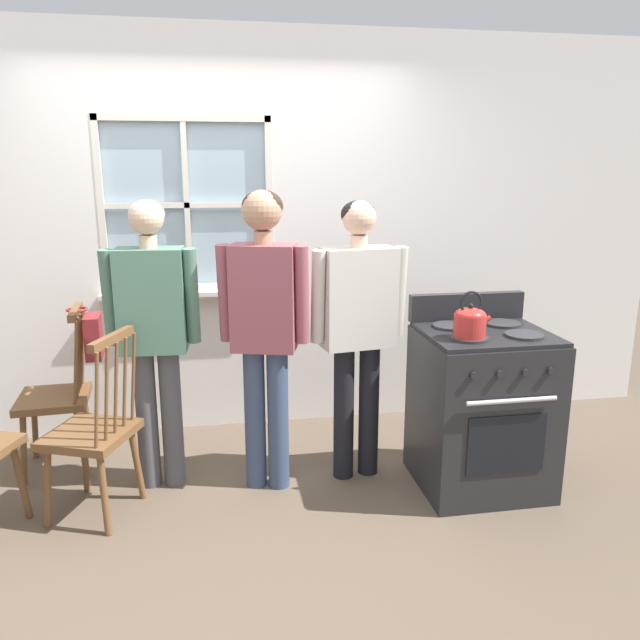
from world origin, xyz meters
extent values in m
plane|color=brown|center=(0.00, 0.00, 0.00)|extent=(16.00, 16.00, 0.00)
cube|color=white|center=(1.77, 1.40, 1.35)|extent=(2.86, 0.06, 2.70)
cube|color=white|center=(-0.22, 1.40, 0.50)|extent=(1.13, 0.06, 1.00)
cube|color=white|center=(-0.22, 1.40, 2.42)|extent=(1.13, 0.06, 0.56)
cube|color=silver|center=(-0.22, 1.32, 0.98)|extent=(1.19, 0.10, 0.03)
cube|color=#9EB7C6|center=(-0.22, 1.41, 1.57)|extent=(1.07, 0.01, 1.08)
cube|color=silver|center=(-0.22, 1.38, 1.57)|extent=(0.04, 0.02, 1.14)
cube|color=silver|center=(-0.22, 1.38, 1.57)|extent=(1.13, 0.02, 0.04)
cube|color=silver|center=(-0.77, 1.38, 1.57)|extent=(0.04, 0.03, 1.14)
cube|color=silver|center=(0.32, 1.38, 1.57)|extent=(0.04, 0.03, 1.14)
cube|color=silver|center=(-0.22, 1.38, 2.12)|extent=(1.13, 0.03, 0.04)
cube|color=silver|center=(-0.22, 1.38, 1.02)|extent=(1.13, 0.03, 0.04)
cube|color=brown|center=(-1.05, 0.88, 0.45)|extent=(0.43, 0.45, 0.04)
cylinder|color=brown|center=(-1.22, 1.04, 0.21)|extent=(0.07, 0.07, 0.43)
cylinder|color=brown|center=(-1.20, 0.70, 0.21)|extent=(0.07, 0.07, 0.43)
cylinder|color=brown|center=(-0.90, 1.06, 0.21)|extent=(0.07, 0.07, 0.43)
cylinder|color=brown|center=(-0.88, 0.72, 0.21)|extent=(0.07, 0.07, 0.43)
cylinder|color=brown|center=(-0.90, 1.07, 0.71)|extent=(0.07, 0.02, 0.51)
cylinder|color=brown|center=(-0.89, 0.98, 0.71)|extent=(0.07, 0.02, 0.51)
cylinder|color=brown|center=(-0.88, 0.89, 0.71)|extent=(0.07, 0.02, 0.51)
cylinder|color=brown|center=(-0.88, 0.80, 0.71)|extent=(0.07, 0.02, 0.51)
cylinder|color=brown|center=(-0.87, 0.71, 0.71)|extent=(0.07, 0.02, 0.51)
cube|color=brown|center=(-0.88, 0.89, 0.98)|extent=(0.07, 0.38, 0.04)
cylinder|color=brown|center=(-1.11, 0.30, 0.21)|extent=(0.08, 0.06, 0.43)
cube|color=brown|center=(-0.74, 0.31, 0.45)|extent=(0.53, 0.54, 0.04)
cylinder|color=brown|center=(-0.83, 0.52, 0.21)|extent=(0.06, 0.09, 0.43)
cylinder|color=brown|center=(-0.96, 0.21, 0.21)|extent=(0.09, 0.06, 0.43)
cylinder|color=brown|center=(-0.53, 0.40, 0.21)|extent=(0.09, 0.06, 0.43)
cylinder|color=brown|center=(-0.66, 0.09, 0.21)|extent=(0.06, 0.09, 0.43)
cylinder|color=brown|center=(-0.52, 0.41, 0.71)|extent=(0.07, 0.04, 0.51)
cylinder|color=brown|center=(-0.55, 0.33, 0.71)|extent=(0.07, 0.04, 0.51)
cylinder|color=brown|center=(-0.59, 0.24, 0.71)|extent=(0.07, 0.04, 0.51)
cylinder|color=brown|center=(-0.62, 0.16, 0.71)|extent=(0.07, 0.04, 0.51)
cylinder|color=brown|center=(-0.65, 0.07, 0.71)|extent=(0.07, 0.04, 0.51)
cube|color=brown|center=(-0.59, 0.24, 0.98)|extent=(0.18, 0.37, 0.04)
cylinder|color=#4C4C51|center=(-0.48, 0.57, 0.41)|extent=(0.12, 0.12, 0.82)
cylinder|color=#4C4C51|center=(-0.34, 0.56, 0.41)|extent=(0.12, 0.12, 0.82)
cube|color=#4C7560|center=(-0.41, 0.56, 1.10)|extent=(0.38, 0.23, 0.57)
cylinder|color=#4C7560|center=(-0.63, 0.56, 1.13)|extent=(0.08, 0.12, 0.53)
cylinder|color=#4C7560|center=(-0.19, 0.53, 1.13)|extent=(0.08, 0.12, 0.53)
cylinder|color=beige|center=(-0.41, 0.56, 1.42)|extent=(0.10, 0.10, 0.07)
sphere|color=beige|center=(-0.41, 0.56, 1.55)|extent=(0.19, 0.19, 0.19)
ellipsoid|color=silver|center=(-0.41, 0.58, 1.57)|extent=(0.19, 0.19, 0.15)
cylinder|color=#384766|center=(0.13, 0.46, 0.41)|extent=(0.12, 0.12, 0.83)
cylinder|color=#384766|center=(0.26, 0.42, 0.41)|extent=(0.12, 0.12, 0.83)
cube|color=#934C56|center=(0.19, 0.44, 1.12)|extent=(0.39, 0.30, 0.58)
cylinder|color=#934C56|center=(-0.02, 0.48, 1.14)|extent=(0.10, 0.13, 0.54)
cylinder|color=#934C56|center=(0.39, 0.36, 1.14)|extent=(0.10, 0.13, 0.54)
cylinder|color=tan|center=(0.19, 0.44, 1.45)|extent=(0.10, 0.10, 0.07)
sphere|color=tan|center=(0.19, 0.44, 1.59)|extent=(0.21, 0.21, 0.21)
ellipsoid|color=#332319|center=(0.20, 0.45, 1.61)|extent=(0.22, 0.22, 0.18)
cylinder|color=black|center=(0.65, 0.47, 0.40)|extent=(0.12, 0.12, 0.81)
cylinder|color=black|center=(0.81, 0.49, 0.40)|extent=(0.12, 0.12, 0.81)
cube|color=beige|center=(0.73, 0.48, 1.09)|extent=(0.44, 0.26, 0.57)
cylinder|color=beige|center=(0.49, 0.43, 1.12)|extent=(0.09, 0.12, 0.53)
cylinder|color=beige|center=(0.98, 0.50, 1.12)|extent=(0.09, 0.12, 0.53)
cylinder|color=beige|center=(0.73, 0.48, 1.41)|extent=(0.10, 0.10, 0.07)
sphere|color=beige|center=(0.73, 0.48, 1.54)|extent=(0.19, 0.19, 0.19)
ellipsoid|color=black|center=(0.73, 0.50, 1.56)|extent=(0.19, 0.19, 0.16)
cube|color=#232326|center=(1.41, 0.25, 0.45)|extent=(0.70, 0.64, 0.90)
cube|color=black|center=(1.41, 0.25, 0.91)|extent=(0.69, 0.61, 0.02)
cylinder|color=#2D2D30|center=(1.25, 0.12, 0.93)|extent=(0.20, 0.20, 0.02)
cylinder|color=#2D2D30|center=(1.57, 0.12, 0.93)|extent=(0.20, 0.20, 0.02)
cylinder|color=#2D2D30|center=(1.25, 0.37, 0.93)|extent=(0.20, 0.20, 0.02)
cylinder|color=#2D2D30|center=(1.57, 0.37, 0.93)|extent=(0.20, 0.20, 0.02)
cube|color=#232326|center=(1.41, 0.54, 1.00)|extent=(0.70, 0.06, 0.16)
cube|color=black|center=(1.41, -0.08, 0.40)|extent=(0.44, 0.01, 0.32)
cylinder|color=silver|center=(1.41, -0.10, 0.65)|extent=(0.49, 0.02, 0.02)
cylinder|color=#232326|center=(1.20, -0.09, 0.79)|extent=(0.04, 0.02, 0.04)
cylinder|color=#232326|center=(1.34, -0.09, 0.79)|extent=(0.04, 0.02, 0.04)
cylinder|color=#232326|center=(1.48, -0.09, 0.79)|extent=(0.04, 0.02, 0.04)
cylinder|color=#232326|center=(1.62, -0.09, 0.79)|extent=(0.04, 0.02, 0.04)
cylinder|color=red|center=(1.25, 0.12, 1.00)|extent=(0.17, 0.17, 0.12)
ellipsoid|color=red|center=(1.25, 0.12, 1.06)|extent=(0.16, 0.16, 0.07)
sphere|color=black|center=(1.25, 0.12, 1.10)|extent=(0.03, 0.03, 0.03)
cylinder|color=red|center=(1.33, 0.12, 1.02)|extent=(0.08, 0.03, 0.07)
torus|color=black|center=(1.25, 0.12, 1.12)|extent=(0.12, 0.01, 0.12)
cylinder|color=#935B3D|center=(-0.41, 1.31, 1.05)|extent=(0.12, 0.12, 0.12)
cylinder|color=#33261C|center=(-0.41, 1.31, 1.11)|extent=(0.10, 0.10, 0.01)
cone|color=#286033|center=(-0.39, 1.32, 1.18)|extent=(0.05, 0.04, 0.14)
cone|color=#286033|center=(-0.41, 1.33, 1.14)|extent=(0.04, 0.05, 0.06)
cone|color=#286033|center=(-0.43, 1.31, 1.18)|extent=(0.07, 0.05, 0.14)
cone|color=#286033|center=(-0.42, 1.30, 1.15)|extent=(0.04, 0.04, 0.08)
cone|color=#286033|center=(-0.40, 1.30, 1.16)|extent=(0.05, 0.05, 0.11)
cube|color=maroon|center=(-0.79, 0.90, 0.83)|extent=(0.10, 0.23, 0.26)
torus|color=maroon|center=(-0.87, 0.89, 1.00)|extent=(0.13, 0.13, 0.01)
camera|label=1|loc=(-0.08, -2.88, 1.82)|focal=35.00mm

